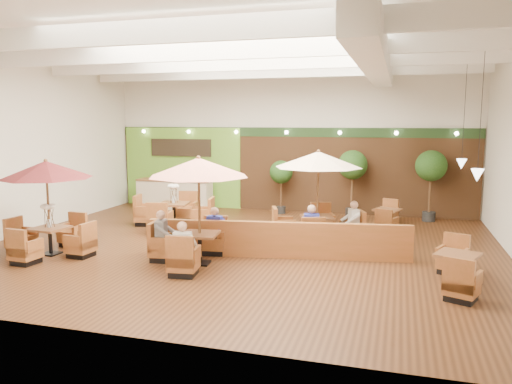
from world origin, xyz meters
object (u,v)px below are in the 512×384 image
(table_0, at_px, (47,190))
(diner_2, at_px, (163,231))
(diner_1, at_px, (214,226))
(diner_4, at_px, (352,219))
(booth_divider, at_px, (278,240))
(topiary_1, at_px, (353,168))
(table_5, at_px, (387,219))
(table_1, at_px, (196,186))
(table_2, at_px, (318,180))
(table_4, at_px, (457,270))
(topiary_0, at_px, (281,174))
(topiary_2, at_px, (431,169))
(diner_0, at_px, (183,243))
(service_counter, at_px, (174,194))
(diner_3, at_px, (311,223))
(table_3, at_px, (174,214))

(table_0, xyz_separation_m, diner_2, (3.14, 0.27, -0.94))
(diner_1, xyz_separation_m, diner_4, (3.40, 1.95, 0.01))
(booth_divider, xyz_separation_m, diner_1, (-1.70, -0.10, 0.29))
(topiary_1, bearing_deg, table_5, -53.42)
(diner_4, bearing_deg, table_1, 107.08)
(booth_divider, distance_m, table_2, 2.40)
(table_2, bearing_deg, table_4, -60.74)
(booth_divider, height_order, table_4, booth_divider)
(topiary_0, bearing_deg, table_2, -63.80)
(topiary_1, bearing_deg, diner_4, -84.64)
(topiary_2, bearing_deg, booth_divider, -123.51)
(booth_divider, distance_m, table_1, 2.53)
(topiary_0, bearing_deg, diner_4, -53.93)
(topiary_0, distance_m, diner_1, 6.16)
(topiary_0, height_order, diner_4, topiary_0)
(diner_0, bearing_deg, table_2, 47.91)
(topiary_0, distance_m, diner_2, 7.25)
(table_0, xyz_separation_m, table_4, (9.99, 0.23, -1.37))
(table_5, bearing_deg, service_counter, -169.79)
(diner_3, bearing_deg, table_2, 77.37)
(table_1, distance_m, topiary_1, 7.72)
(table_2, bearing_deg, diner_0, -141.87)
(table_5, bearing_deg, table_3, -145.95)
(table_0, distance_m, diner_1, 4.41)
(table_0, xyz_separation_m, diner_4, (7.51, 3.19, -0.95))
(table_1, height_order, table_4, table_1)
(table_2, relative_size, topiary_0, 1.39)
(service_counter, distance_m, topiary_1, 7.05)
(booth_divider, distance_m, diner_2, 2.90)
(service_counter, distance_m, diner_4, 8.33)
(topiary_1, xyz_separation_m, diner_4, (0.39, -4.16, -1.06))
(diner_0, distance_m, diner_4, 5.17)
(table_4, xyz_separation_m, diner_4, (-2.47, 2.97, 0.42))
(service_counter, bearing_deg, table_1, -60.71)
(booth_divider, bearing_deg, table_5, 49.46)
(table_5, relative_size, diner_1, 3.06)
(diner_2, xyz_separation_m, diner_3, (3.39, 1.94, -0.00))
(topiary_2, relative_size, diner_3, 3.02)
(service_counter, height_order, diner_4, diner_4)
(diner_4, bearing_deg, table_0, 89.92)
(table_1, relative_size, diner_0, 3.32)
(diner_0, bearing_deg, table_4, -1.28)
(diner_4, bearing_deg, booth_divider, 114.36)
(table_2, height_order, diner_4, table_2)
(diner_2, bearing_deg, topiary_1, 138.83)
(service_counter, xyz_separation_m, diner_3, (6.34, -4.94, 0.18))
(table_5, bearing_deg, booth_divider, -100.62)
(topiary_1, relative_size, diner_1, 3.12)
(topiary_0, relative_size, diner_2, 2.44)
(diner_0, bearing_deg, topiary_2, 44.52)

